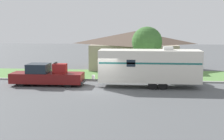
% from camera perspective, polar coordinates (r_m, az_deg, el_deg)
% --- Properties ---
extents(ground_plane, '(120.00, 120.00, 0.00)m').
position_cam_1_polar(ground_plane, '(25.20, -1.88, -3.58)').
color(ground_plane, '#515456').
extents(curb_strip, '(80.00, 0.30, 0.14)m').
position_cam_1_polar(curb_strip, '(28.84, -0.97, -1.92)').
color(curb_strip, '#999993').
rests_on(curb_strip, ground_plane).
extents(lawn_strip, '(80.00, 7.00, 0.03)m').
position_cam_1_polar(lawn_strip, '(32.43, -0.28, -0.88)').
color(lawn_strip, '#568442').
rests_on(lawn_strip, ground_plane).
extents(house_across_street, '(10.74, 8.49, 4.40)m').
position_cam_1_polar(house_across_street, '(38.04, 4.08, 3.88)').
color(house_across_street, gray).
rests_on(house_across_street, ground_plane).
extents(pickup_truck, '(6.30, 1.93, 2.00)m').
position_cam_1_polar(pickup_truck, '(27.41, -11.89, -1.03)').
color(pickup_truck, black).
rests_on(pickup_truck, ground_plane).
extents(travel_trailer, '(9.55, 2.33, 3.39)m').
position_cam_1_polar(travel_trailer, '(26.08, 6.86, 0.76)').
color(travel_trailer, black).
rests_on(travel_trailer, ground_plane).
extents(mailbox, '(0.48, 0.20, 1.35)m').
position_cam_1_polar(mailbox, '(29.67, -2.10, 0.24)').
color(mailbox, brown).
rests_on(mailbox, ground_plane).
extents(tree_in_yard, '(2.96, 2.96, 5.01)m').
position_cam_1_polar(tree_in_yard, '(30.62, 6.41, 5.12)').
color(tree_in_yard, brown).
rests_on(tree_in_yard, ground_plane).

